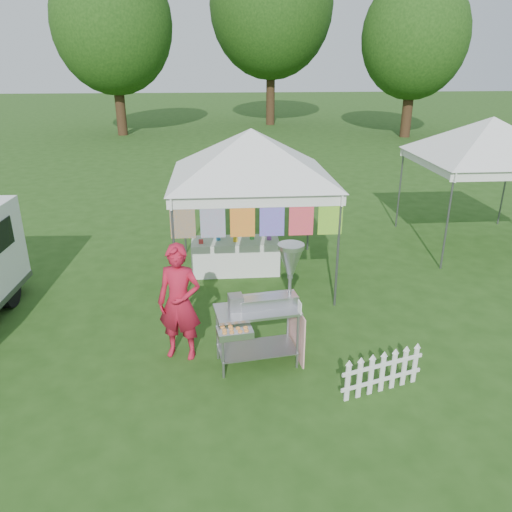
{
  "coord_description": "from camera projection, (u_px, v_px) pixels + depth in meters",
  "views": [
    {
      "loc": [
        -0.66,
        -5.92,
        4.24
      ],
      "look_at": [
        -0.04,
        1.87,
        1.1
      ],
      "focal_mm": 35.0,
      "sensor_mm": 36.0,
      "label": 1
    }
  ],
  "objects": [
    {
      "name": "canopy_right",
      "position": [
        494.0,
        117.0,
        11.02
      ],
      "size": [
        4.24,
        4.24,
        3.45
      ],
      "color": "#59595E",
      "rests_on": "ground"
    },
    {
      "name": "donut_cart",
      "position": [
        270.0,
        297.0,
        7.05
      ],
      "size": [
        1.32,
        1.07,
        1.83
      ],
      "rotation": [
        0.0,
        0.0,
        0.15
      ],
      "color": "gray",
      "rests_on": "ground"
    },
    {
      "name": "tree_mid",
      "position": [
        271.0,
        5.0,
        30.57
      ],
      "size": [
        7.6,
        7.6,
        11.52
      ],
      "color": "#331D12",
      "rests_on": "ground"
    },
    {
      "name": "canopy_main",
      "position": [
        251.0,
        129.0,
        9.23
      ],
      "size": [
        4.24,
        4.24,
        3.45
      ],
      "color": "#59595E",
      "rests_on": "ground"
    },
    {
      "name": "display_table",
      "position": [
        235.0,
        256.0,
        10.42
      ],
      "size": [
        1.8,
        0.7,
        0.71
      ],
      "primitive_type": "cube",
      "color": "white",
      "rests_on": "ground"
    },
    {
      "name": "ground",
      "position": [
        269.0,
        376.0,
        7.11
      ],
      "size": [
        120.0,
        120.0,
        0.0
      ],
      "primitive_type": "plane",
      "color": "#234714",
      "rests_on": "ground"
    },
    {
      "name": "tree_right",
      "position": [
        415.0,
        37.0,
        26.27
      ],
      "size": [
        5.6,
        5.6,
        8.42
      ],
      "color": "#331D12",
      "rests_on": "ground"
    },
    {
      "name": "tree_left",
      "position": [
        112.0,
        24.0,
        26.69
      ],
      "size": [
        6.4,
        6.4,
        9.53
      ],
      "color": "#331D12",
      "rests_on": "ground"
    },
    {
      "name": "vendor",
      "position": [
        179.0,
        303.0,
        7.28
      ],
      "size": [
        0.74,
        0.58,
        1.79
      ],
      "primitive_type": "imported",
      "rotation": [
        0.0,
        0.0,
        -0.26
      ],
      "color": "#AF152D",
      "rests_on": "ground"
    },
    {
      "name": "picket_fence",
      "position": [
        382.0,
        373.0,
        6.69
      ],
      "size": [
        1.21,
        0.4,
        0.56
      ],
      "rotation": [
        0.0,
        0.0,
        0.31
      ],
      "color": "white",
      "rests_on": "ground"
    }
  ]
}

